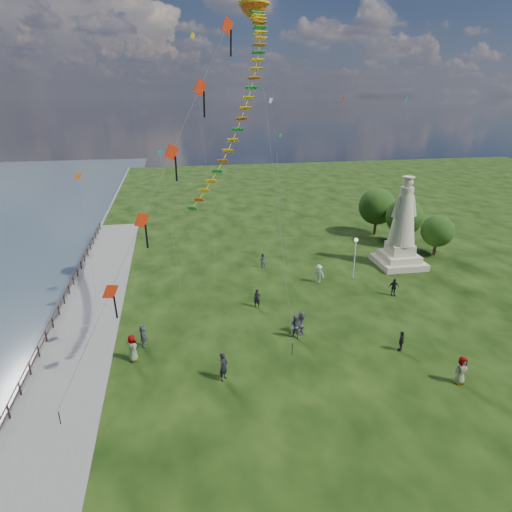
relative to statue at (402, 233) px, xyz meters
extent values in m
cube|color=slate|center=(-32.48, -6.87, -3.70)|extent=(0.30, 160.00, 0.60)
cube|color=slate|center=(-29.98, -8.87, -3.45)|extent=(5.00, 60.00, 0.10)
cylinder|color=black|center=(-32.28, -16.87, -3.00)|extent=(0.11, 0.11, 1.00)
cylinder|color=black|center=(-32.28, -14.87, -3.00)|extent=(0.11, 0.11, 1.00)
cylinder|color=black|center=(-32.28, -12.87, -3.00)|extent=(0.11, 0.11, 1.00)
cylinder|color=black|center=(-32.28, -10.87, -3.00)|extent=(0.11, 0.11, 1.00)
cylinder|color=black|center=(-32.28, -8.87, -3.00)|extent=(0.11, 0.11, 1.00)
cylinder|color=black|center=(-32.28, -6.87, -3.00)|extent=(0.11, 0.11, 1.00)
cylinder|color=black|center=(-32.28, -4.87, -3.00)|extent=(0.11, 0.11, 1.00)
cylinder|color=black|center=(-32.28, -2.87, -3.00)|extent=(0.11, 0.11, 1.00)
cylinder|color=black|center=(-32.28, -0.87, -3.00)|extent=(0.11, 0.11, 1.00)
cylinder|color=black|center=(-32.28, 1.13, -3.00)|extent=(0.11, 0.11, 1.00)
cylinder|color=black|center=(-32.28, 3.13, -3.00)|extent=(0.11, 0.11, 1.00)
cylinder|color=black|center=(-32.28, 5.13, -3.00)|extent=(0.11, 0.11, 1.00)
cylinder|color=black|center=(-32.28, 7.13, -3.00)|extent=(0.11, 0.11, 1.00)
cylinder|color=black|center=(-32.28, 9.13, -3.00)|extent=(0.11, 0.11, 1.00)
cylinder|color=black|center=(-32.28, 11.13, -3.00)|extent=(0.11, 0.11, 1.00)
cylinder|color=black|center=(-32.28, 13.13, -3.00)|extent=(0.11, 0.11, 1.00)
cylinder|color=black|center=(-32.28, 15.13, -3.00)|extent=(0.11, 0.11, 1.00)
cylinder|color=black|center=(-32.28, 17.13, -3.00)|extent=(0.11, 0.11, 1.00)
cylinder|color=black|center=(-32.28, 19.13, -3.00)|extent=(0.11, 0.11, 1.00)
cube|color=black|center=(-32.28, -6.87, -2.52)|extent=(0.06, 52.00, 0.06)
cube|color=black|center=(-32.28, -6.87, -2.95)|extent=(0.06, 52.00, 0.06)
cube|color=#C6B896|center=(0.00, 0.00, -3.17)|extent=(4.71, 4.71, 0.65)
cube|color=#C6B896|center=(0.00, 0.00, -2.52)|extent=(3.59, 3.59, 0.65)
cube|color=#C6B896|center=(0.00, 0.00, -1.66)|extent=(2.46, 2.46, 1.08)
cylinder|color=#C6B896|center=(0.00, 0.00, 4.52)|extent=(1.34, 1.34, 0.43)
sphere|color=#C6B896|center=(0.00, 0.00, 5.19)|extent=(1.00, 1.00, 1.00)
cylinder|color=#C6B896|center=(0.00, 0.00, 5.71)|extent=(1.19, 1.19, 0.11)
cylinder|color=silver|center=(-6.13, -2.50, -1.58)|extent=(0.12, 0.12, 3.85)
sphere|color=white|center=(-6.13, -2.50, 0.46)|extent=(0.38, 0.38, 0.38)
cylinder|color=#382314|center=(3.62, 5.89, -2.44)|extent=(0.36, 0.36, 2.11)
sphere|color=#1A380F|center=(3.62, 5.89, -0.07)|extent=(4.22, 4.22, 4.22)
cylinder|color=#382314|center=(5.41, 1.93, -2.63)|extent=(0.36, 0.36, 1.74)
sphere|color=#1A380F|center=(5.41, 1.93, -0.68)|extent=(3.47, 3.47, 3.47)
cylinder|color=#382314|center=(2.34, 10.28, -2.37)|extent=(0.36, 0.36, 2.27)
sphere|color=#1A380F|center=(2.34, 10.28, 0.18)|extent=(4.53, 4.53, 4.53)
imported|color=black|center=(-20.39, -15.62, -2.56)|extent=(0.79, 0.82, 1.88)
imported|color=#595960|center=(-14.64, -11.86, -2.57)|extent=(1.03, 1.04, 1.85)
imported|color=black|center=(-7.95, -14.82, -2.75)|extent=(0.94, 0.94, 1.50)
imported|color=#595960|center=(-6.25, -18.85, -2.57)|extent=(0.91, 0.57, 1.85)
imported|color=#595960|center=(-25.42, -10.71, -2.66)|extent=(0.88, 1.63, 1.67)
imported|color=black|center=(-16.40, -6.47, -2.68)|extent=(0.70, 0.59, 1.63)
imported|color=#595960|center=(-14.07, 2.18, -2.72)|extent=(0.79, 0.53, 1.55)
imported|color=silver|center=(-9.69, -2.63, -2.60)|extent=(1.27, 1.22, 1.80)
imported|color=black|center=(-4.15, -6.67, -2.68)|extent=(1.00, 0.58, 1.64)
imported|color=#595960|center=(-26.03, -12.37, -2.55)|extent=(0.84, 1.06, 1.90)
imported|color=#595960|center=(-14.05, -11.25, -2.61)|extent=(0.86, 1.70, 1.77)
cylinder|color=black|center=(-29.48, -17.87, -3.05)|extent=(0.06, 0.06, 0.90)
cube|color=red|center=(-26.48, -15.35, 2.98)|extent=(0.87, 0.64, 1.03)
cube|color=black|center=(-26.30, -15.45, 2.03)|extent=(0.10, 0.28, 1.48)
cube|color=red|center=(-24.55, -13.73, 6.51)|extent=(0.87, 0.64, 1.03)
cube|color=black|center=(-24.37, -13.83, 5.56)|extent=(0.10, 0.28, 1.48)
cube|color=red|center=(-22.62, -12.11, 10.03)|extent=(0.87, 0.64, 1.03)
cube|color=black|center=(-22.44, -12.21, 9.08)|extent=(0.10, 0.28, 1.48)
cube|color=red|center=(-20.69, -10.49, 13.55)|extent=(0.87, 0.64, 1.03)
cube|color=black|center=(-20.51, -10.59, 12.60)|extent=(0.10, 0.28, 1.48)
cube|color=red|center=(-18.76, -8.87, 17.08)|extent=(0.87, 0.64, 1.03)
cube|color=black|center=(-18.58, -8.97, 16.13)|extent=(0.10, 0.28, 1.48)
cylinder|color=black|center=(-15.48, -13.87, -3.05)|extent=(0.06, 0.06, 0.90)
sphere|color=#ED5C0F|center=(-16.45, -5.45, 18.95)|extent=(1.80, 1.80, 1.80)
cylinder|color=yellow|center=(-16.45, -5.45, 18.95)|extent=(2.16, 2.16, 0.10)
cube|color=yellow|center=(-16.43, -5.04, 18.79)|extent=(1.11, 0.85, 0.23)
cube|color=yellow|center=(-16.42, -5.45, 18.62)|extent=(1.09, 0.85, 0.22)
cube|color=#ED5C0F|center=(-16.41, -5.85, 18.44)|extent=(1.07, 0.84, 0.20)
cube|color=#1A8F3C|center=(-16.41, -6.27, 18.24)|extent=(1.05, 0.83, 0.19)
cube|color=yellow|center=(-16.43, -6.69, 18.02)|extent=(1.03, 0.81, 0.18)
cube|color=yellow|center=(-16.45, -7.12, 17.77)|extent=(1.00, 0.80, 0.17)
cube|color=#ED5C0F|center=(-16.49, -7.55, 17.49)|extent=(0.98, 0.78, 0.16)
cube|color=#1A8F3C|center=(-16.55, -7.99, 17.18)|extent=(0.95, 0.76, 0.15)
cube|color=yellow|center=(-16.63, -8.43, 16.83)|extent=(0.92, 0.73, 0.15)
cube|color=yellow|center=(-16.73, -8.87, 16.45)|extent=(0.88, 0.71, 0.14)
cube|color=#ED5C0F|center=(-16.85, -9.32, 16.04)|extent=(0.85, 0.69, 0.14)
cube|color=#1A8F3C|center=(-17.00, -9.78, 15.59)|extent=(0.81, 0.66, 0.14)
cube|color=yellow|center=(-17.17, -10.23, 15.11)|extent=(0.78, 0.64, 0.15)
cube|color=yellow|center=(-17.36, -10.69, 14.61)|extent=(0.74, 0.61, 0.15)
cube|color=#ED5C0F|center=(-17.57, -11.16, 14.08)|extent=(0.71, 0.60, 0.16)
cube|color=#1A8F3C|center=(-17.81, -11.62, 13.54)|extent=(0.71, 0.62, 0.17)
cube|color=yellow|center=(-18.07, -12.08, 12.99)|extent=(0.71, 0.64, 0.18)
cube|color=yellow|center=(-18.35, -12.55, 12.44)|extent=(0.71, 0.66, 0.19)
cube|color=#ED5C0F|center=(-18.65, -13.01, 11.89)|extent=(0.70, 0.67, 0.20)
cube|color=#1A8F3C|center=(-18.97, -13.47, 11.35)|extent=(0.70, 0.68, 0.22)
cube|color=yellow|center=(-19.30, -13.94, 10.82)|extent=(0.69, 0.69, 0.23)
cube|color=yellow|center=(-19.65, -14.40, 10.31)|extent=(0.68, 0.69, 0.24)
cube|color=#ED5C0F|center=(-20.01, -14.85, 9.83)|extent=(0.67, 0.69, 0.26)
cube|color=#1A8F3C|center=(-20.37, -15.31, 9.38)|extent=(0.66, 0.69, 0.27)
cube|color=yellow|center=(-20.74, -15.76, 8.95)|extent=(0.65, 0.68, 0.28)
cube|color=yellow|center=(-21.11, -16.21, 8.56)|extent=(0.63, 0.68, 0.29)
cube|color=#ED5C0F|center=(-21.49, -16.65, 8.21)|extent=(0.61, 0.67, 0.30)
cube|color=#1A8F3C|center=(-21.85, -17.09, 7.89)|extent=(0.60, 0.66, 0.31)
cube|color=teal|center=(-23.57, 2.99, 8.21)|extent=(0.51, 0.39, 0.57)
cylinder|color=#595959|center=(-23.07, 0.49, 2.38)|extent=(1.02, 5.02, 11.66)
cube|color=silver|center=(-12.49, 6.04, 12.69)|extent=(0.51, 0.39, 0.57)
cylinder|color=#595959|center=(-11.99, 3.54, 4.62)|extent=(1.02, 5.02, 16.14)
cube|color=red|center=(-4.31, 7.26, 12.71)|extent=(0.51, 0.39, 0.57)
cylinder|color=#595959|center=(-3.81, 4.76, 4.63)|extent=(1.02, 5.02, 16.16)
cube|color=yellow|center=(-19.66, 9.33, 18.67)|extent=(0.51, 0.39, 0.57)
cylinder|color=#595959|center=(-19.16, 6.83, 7.61)|extent=(1.02, 5.02, 22.12)
cube|color=#1A8F3C|center=(-9.32, 14.08, 8.66)|extent=(0.51, 0.39, 0.57)
cylinder|color=#595959|center=(-8.82, 11.58, 2.60)|extent=(1.02, 5.02, 12.11)
cube|color=#ED5C0F|center=(-30.32, -0.02, 6.87)|extent=(0.51, 0.39, 0.57)
cylinder|color=#595959|center=(-29.82, -2.52, 1.71)|extent=(1.02, 5.02, 10.32)
cylinder|color=#595959|center=(-11.57, 8.36, 12.04)|extent=(1.02, 5.02, 30.97)
cube|color=teal|center=(0.91, 3.81, 12.82)|extent=(0.51, 0.39, 0.57)
cylinder|color=#595959|center=(1.41, 1.31, 4.69)|extent=(1.02, 5.02, 16.27)
camera|label=1|loc=(-22.84, -37.86, 13.05)|focal=30.00mm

